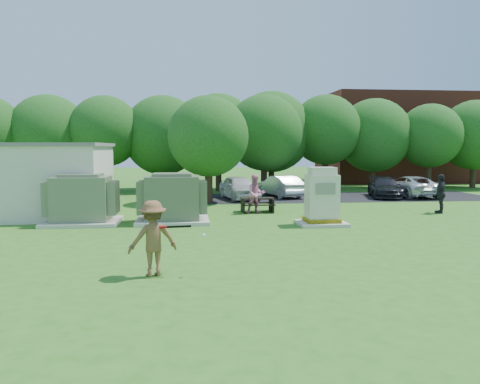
{
  "coord_description": "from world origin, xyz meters",
  "views": [
    {
      "loc": [
        -2.06,
        -15.23,
        3.14
      ],
      "look_at": [
        0.0,
        4.0,
        1.3
      ],
      "focal_mm": 35.0,
      "sensor_mm": 36.0,
      "label": 1
    }
  ],
  "objects": [
    {
      "name": "picnic_table",
      "position": [
        1.19,
        7.21,
        0.44
      ],
      "size": [
        1.64,
        1.23,
        0.7
      ],
      "color": "black",
      "rests_on": "ground"
    },
    {
      "name": "transformer_right",
      "position": [
        -2.8,
        4.5,
        0.97
      ],
      "size": [
        3.0,
        2.4,
        2.07
      ],
      "color": "beige",
      "rests_on": "ground"
    },
    {
      "name": "parking_strip",
      "position": [
        7.0,
        13.5,
        0.01
      ],
      "size": [
        20.0,
        6.0,
        0.01
      ],
      "primitive_type": "cube",
      "color": "#232326",
      "rests_on": "ground"
    },
    {
      "name": "car_silver_b",
      "position": [
        11.95,
        13.27,
        0.66
      ],
      "size": [
        2.35,
        4.84,
        1.33
      ],
      "primitive_type": "imported",
      "rotation": [
        0.0,
        0.0,
        3.17
      ],
      "color": "silver",
      "rests_on": "ground"
    },
    {
      "name": "car_white",
      "position": [
        0.92,
        12.97,
        0.72
      ],
      "size": [
        2.47,
        4.49,
        1.45
      ],
      "primitive_type": "imported",
      "rotation": [
        0.0,
        0.0,
        0.19
      ],
      "color": "silver",
      "rests_on": "ground"
    },
    {
      "name": "brick_building",
      "position": [
        18.0,
        27.0,
        4.0
      ],
      "size": [
        15.0,
        8.0,
        8.0
      ],
      "primitive_type": "cube",
      "color": "maroon",
      "rests_on": "ground"
    },
    {
      "name": "ground",
      "position": [
        0.0,
        0.0,
        0.0
      ],
      "size": [
        120.0,
        120.0,
        0.0
      ],
      "primitive_type": "plane",
      "color": "#2D6619",
      "rests_on": "ground"
    },
    {
      "name": "transformer_left",
      "position": [
        -6.5,
        4.5,
        0.97
      ],
      "size": [
        3.0,
        2.4,
        2.07
      ],
      "color": "beige",
      "rests_on": "ground"
    },
    {
      "name": "batting_equipment",
      "position": [
        -2.4,
        -3.9,
        1.18
      ],
      "size": [
        1.19,
        0.18,
        0.29
      ],
      "color": "black",
      "rests_on": "ground"
    },
    {
      "name": "car_dark",
      "position": [
        10.16,
        13.05,
        0.62
      ],
      "size": [
        2.8,
        4.6,
        1.25
      ],
      "primitive_type": "imported",
      "rotation": [
        0.0,
        0.0,
        -0.26
      ],
      "color": "black",
      "rests_on": "ground"
    },
    {
      "name": "batter",
      "position": [
        -2.98,
        -3.81,
        0.93
      ],
      "size": [
        1.35,
        1.02,
        1.86
      ],
      "primitive_type": "imported",
      "rotation": [
        0.0,
        0.0,
        3.45
      ],
      "color": "brown",
      "rests_on": "ground"
    },
    {
      "name": "person_walking_right",
      "position": [
        9.88,
        5.89,
        0.94
      ],
      "size": [
        0.8,
        1.19,
        1.88
      ],
      "primitive_type": "imported",
      "rotation": [
        0.0,
        0.0,
        4.37
      ],
      "color": "black",
      "rests_on": "ground"
    },
    {
      "name": "car_silver_a",
      "position": [
        3.68,
        14.06,
        0.68
      ],
      "size": [
        2.58,
        4.4,
        1.37
      ],
      "primitive_type": "imported",
      "rotation": [
        0.0,
        0.0,
        3.43
      ],
      "color": "silver",
      "rests_on": "ground"
    },
    {
      "name": "person_at_picnic",
      "position": [
        1.05,
        6.69,
        0.94
      ],
      "size": [
        1.04,
        0.89,
        1.88
      ],
      "primitive_type": "imported",
      "rotation": [
        0.0,
        0.0,
        0.22
      ],
      "color": "pink",
      "rests_on": "ground"
    },
    {
      "name": "generator_cabinet",
      "position": [
        3.25,
        3.14,
        1.03
      ],
      "size": [
        1.93,
        1.58,
        2.35
      ],
      "color": "beige",
      "rests_on": "ground"
    },
    {
      "name": "tree_row",
      "position": [
        1.75,
        18.5,
        4.15
      ],
      "size": [
        41.3,
        13.3,
        7.3
      ],
      "color": "#47301E",
      "rests_on": "ground"
    }
  ]
}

